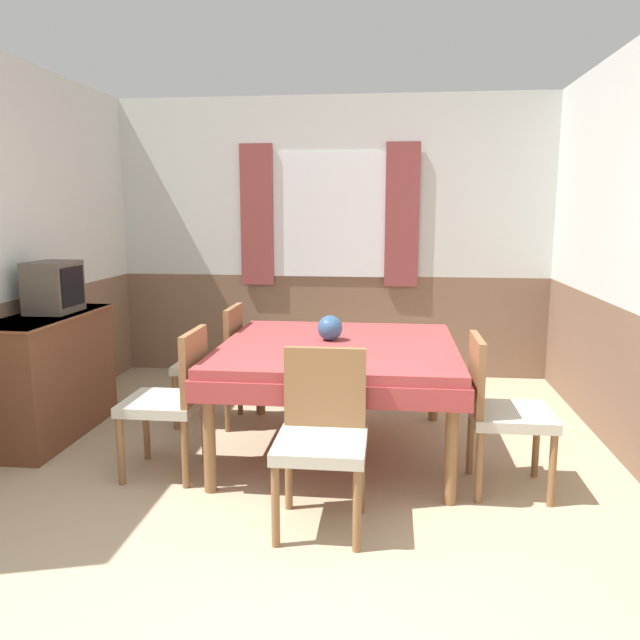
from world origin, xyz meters
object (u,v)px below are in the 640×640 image
chair_left_near (173,396)px  chair_right_near (500,407)px  dining_table (338,359)px  vase (330,328)px  chair_left_far (216,359)px  tv (54,287)px  sideboard (49,375)px  chair_head_near (322,431)px

chair_left_near → chair_right_near: size_ratio=1.00×
dining_table → vase: vase is taller
vase → chair_left_far: bearing=157.0°
chair_left_far → dining_table: bearing=-116.2°
dining_table → chair_left_near: 1.06m
vase → dining_table: bearing=-55.0°
chair_left_near → vase: vase is taller
chair_left_far → tv: 1.24m
sideboard → tv: 0.61m
sideboard → tv: bearing=86.8°
dining_table → chair_left_far: (-0.94, 0.46, -0.14)m
chair_left_far → chair_head_near: bearing=-146.6°
dining_table → chair_right_near: size_ratio=1.78×
chair_left_near → vase: (0.88, 0.56, 0.32)m
chair_head_near → vase: (-0.06, 1.06, 0.32)m
chair_head_near → dining_table: bearing=-90.0°
dining_table → tv: bearing=174.5°
chair_left_near → dining_table: bearing=-63.8°
sideboard → vase: bearing=0.8°
chair_head_near → sideboard: size_ratio=0.76×
dining_table → chair_right_near: chair_right_near is taller
chair_right_near → vase: size_ratio=5.31×
chair_left_near → sideboard: 1.20m
tv → vase: 1.96m
chair_left_near → vase: size_ratio=5.31×
dining_table → chair_left_far: bearing=153.8°
chair_left_near → chair_head_near: 1.07m
chair_left_near → chair_left_far: size_ratio=1.00×
dining_table → chair_head_near: size_ratio=1.78×
dining_table → vase: (-0.06, 0.09, 0.18)m
chair_right_near → chair_left_far: 2.10m
chair_right_near → tv: 3.07m
sideboard → vase: size_ratio=6.96×
dining_table → vase: bearing=125.0°
chair_head_near → tv: (-2.01, 1.16, 0.55)m
chair_left_far → chair_left_near: bearing=-180.0°
chair_left_far → tv: bearing=104.2°
chair_left_far → sideboard: size_ratio=0.76×
chair_left_far → sideboard: 1.15m
chair_right_near → tv: (-2.95, 0.66, 0.55)m
chair_head_near → sideboard: bearing=-27.0°
chair_left_near → sideboard: bearing=64.0°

